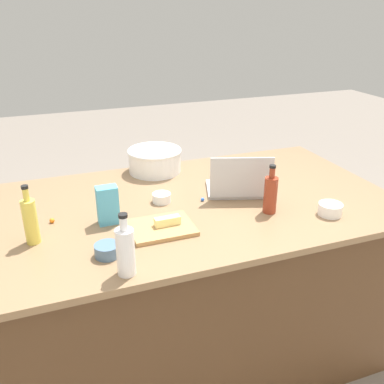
% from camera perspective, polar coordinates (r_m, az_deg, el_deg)
% --- Properties ---
extents(ground_plane, '(12.00, 12.00, 0.00)m').
position_cam_1_polar(ground_plane, '(2.57, -0.00, -19.70)').
color(ground_plane, slate).
extents(island_counter, '(1.95, 1.12, 0.90)m').
position_cam_1_polar(island_counter, '(2.28, -0.00, -11.50)').
color(island_counter, '#4C331E').
rests_on(island_counter, ground).
extents(laptop, '(0.36, 0.32, 0.22)m').
position_cam_1_polar(laptop, '(2.13, 6.27, 0.92)').
color(laptop, '#B7B7BC').
rests_on(laptop, island_counter).
extents(mixing_bowl_large, '(0.30, 0.30, 0.13)m').
position_cam_1_polar(mixing_bowl_large, '(2.41, -5.00, 4.29)').
color(mixing_bowl_large, white).
rests_on(mixing_bowl_large, island_counter).
extents(bottle_soy, '(0.06, 0.06, 0.23)m').
position_cam_1_polar(bottle_soy, '(1.95, 10.44, -0.23)').
color(bottle_soy, maroon).
rests_on(bottle_soy, island_counter).
extents(bottle_oil, '(0.06, 0.06, 0.25)m').
position_cam_1_polar(bottle_oil, '(1.79, -20.78, -3.55)').
color(bottle_oil, '#DBC64C').
rests_on(bottle_oil, island_counter).
extents(bottle_vinegar, '(0.07, 0.07, 0.24)m').
position_cam_1_polar(bottle_vinegar, '(1.50, -8.88, -7.71)').
color(bottle_vinegar, white).
rests_on(bottle_vinegar, island_counter).
extents(cutting_board, '(0.27, 0.22, 0.02)m').
position_cam_1_polar(cutting_board, '(1.81, -4.10, -4.77)').
color(cutting_board, '#AD7F4C').
rests_on(cutting_board, island_counter).
extents(butter_stick_left, '(0.11, 0.04, 0.04)m').
position_cam_1_polar(butter_stick_left, '(1.80, -3.32, -3.88)').
color(butter_stick_left, '#F4E58C').
rests_on(butter_stick_left, cutting_board).
extents(ramekin_small, '(0.11, 0.11, 0.05)m').
position_cam_1_polar(ramekin_small, '(2.02, 17.97, -2.20)').
color(ramekin_small, white).
rests_on(ramekin_small, island_counter).
extents(ramekin_medium, '(0.10, 0.10, 0.05)m').
position_cam_1_polar(ramekin_medium, '(1.65, -11.26, -7.63)').
color(ramekin_medium, slate).
rests_on(ramekin_medium, island_counter).
extents(ramekin_wide, '(0.09, 0.09, 0.04)m').
position_cam_1_polar(ramekin_wide, '(2.05, -4.08, -0.77)').
color(ramekin_wide, white).
rests_on(ramekin_wide, island_counter).
extents(candy_bag, '(0.09, 0.06, 0.17)m').
position_cam_1_polar(candy_bag, '(1.86, -11.19, -1.74)').
color(candy_bag, '#4CA5CC').
rests_on(candy_bag, island_counter).
extents(candy_0, '(0.02, 0.02, 0.02)m').
position_cam_1_polar(candy_0, '(2.21, -10.41, 0.46)').
color(candy_0, green).
rests_on(candy_0, island_counter).
extents(candy_1, '(0.02, 0.02, 0.02)m').
position_cam_1_polar(candy_1, '(2.06, 1.42, -1.00)').
color(candy_1, blue).
rests_on(candy_1, island_counter).
extents(candy_2, '(0.02, 0.02, 0.02)m').
position_cam_1_polar(candy_2, '(1.81, -9.50, -5.03)').
color(candy_2, blue).
rests_on(candy_2, island_counter).
extents(candy_3, '(0.02, 0.02, 0.02)m').
position_cam_1_polar(candy_3, '(2.56, 5.50, 4.02)').
color(candy_3, yellow).
rests_on(candy_3, island_counter).
extents(candy_4, '(0.02, 0.02, 0.02)m').
position_cam_1_polar(candy_4, '(1.96, -18.20, -3.64)').
color(candy_4, orange).
rests_on(candy_4, island_counter).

